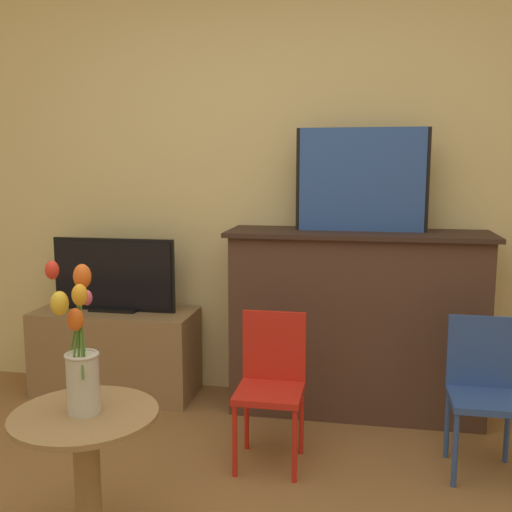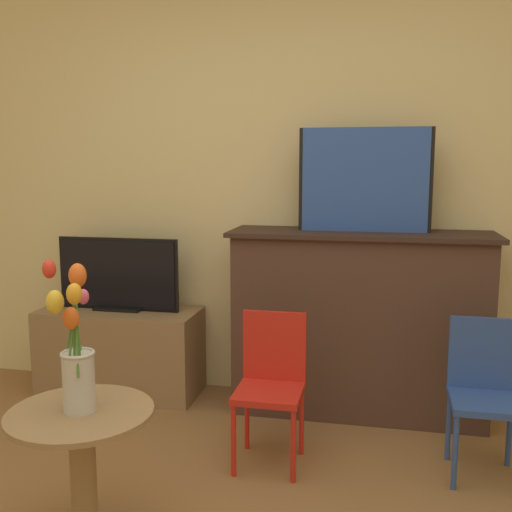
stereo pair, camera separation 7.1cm
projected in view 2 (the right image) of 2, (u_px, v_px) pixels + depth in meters
The scene contains 9 objects.
wall_back at pixel (284, 171), 3.54m from camera, with size 8.00×0.06×2.70m.
fireplace_mantel at pixel (359, 321), 3.34m from camera, with size 1.43×0.45×1.03m.
painting at pixel (365, 180), 3.22m from camera, with size 0.71×0.03×0.56m.
tv_stand at pixel (120, 351), 3.66m from camera, with size 0.97×0.41×0.52m.
tv_monitor at pixel (118, 275), 3.59m from camera, with size 0.75×0.12×0.44m.
chair_red at pixel (271, 378), 2.80m from camera, with size 0.30×0.30×0.70m.
chair_blue at pixel (484, 387), 2.69m from camera, with size 0.30×0.30×0.70m.
side_table at pixel (83, 461), 2.13m from camera, with size 0.51×0.51×0.54m.
vase_tulips at pixel (75, 354), 2.06m from camera, with size 0.24×0.25×0.53m.
Camera 2 is at (0.58, -1.40, 1.40)m, focal length 42.00 mm.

